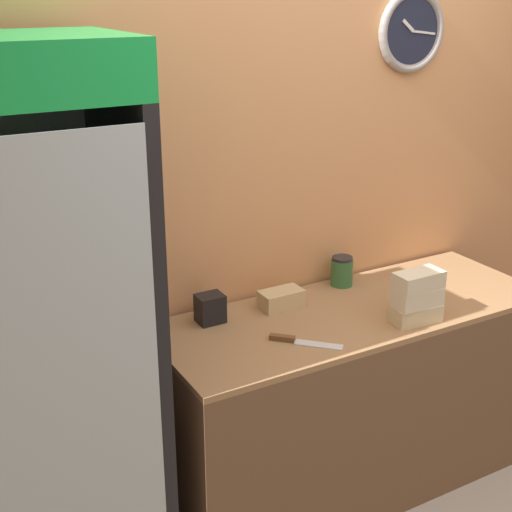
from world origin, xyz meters
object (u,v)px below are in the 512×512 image
sandwich_flat_left (281,299)px  beverage_cooler (25,324)px  chefs_knife (295,340)px  napkin_dispenser (210,308)px  sandwich_stack_middle (417,297)px  sandwich_stack_top (419,280)px  condiment_jar (342,271)px  sandwich_stack_bottom (416,313)px

sandwich_flat_left → beverage_cooler: bearing=-173.4°
chefs_knife → napkin_dispenser: size_ratio=1.92×
beverage_cooler → sandwich_stack_middle: size_ratio=9.91×
beverage_cooler → sandwich_stack_top: bearing=-10.2°
sandwich_stack_top → condiment_jar: (-0.04, 0.47, -0.12)m
sandwich_stack_bottom → sandwich_stack_top: bearing=0.0°
napkin_dispenser → chefs_knife: bearing=-57.5°
sandwich_stack_top → sandwich_flat_left: sandwich_stack_top is taller
beverage_cooler → chefs_knife: (0.97, -0.18, -0.23)m
sandwich_stack_bottom → sandwich_stack_top: sandwich_stack_top is taller
sandwich_flat_left → napkin_dispenser: 0.33m
sandwich_stack_middle → sandwich_flat_left: sandwich_stack_middle is taller
beverage_cooler → chefs_knife: size_ratio=8.91×
chefs_knife → sandwich_flat_left: bearing=68.3°
sandwich_flat_left → condiment_jar: size_ratio=1.37×
condiment_jar → sandwich_flat_left: bearing=-169.2°
sandwich_stack_top → sandwich_flat_left: bearing=135.9°
beverage_cooler → sandwich_stack_bottom: 1.53m
sandwich_stack_top → condiment_jar: 0.48m
sandwich_stack_top → napkin_dispenser: bearing=150.6°
sandwich_stack_bottom → chefs_knife: 0.54m
sandwich_stack_top → sandwich_flat_left: (-0.41, 0.39, -0.15)m
sandwich_stack_bottom → chefs_knife: bearing=170.5°
sandwich_stack_middle → napkin_dispenser: sandwich_stack_middle is taller
sandwich_stack_middle → beverage_cooler: bearing=169.8°
sandwich_flat_left → napkin_dispenser: napkin_dispenser is taller
beverage_cooler → sandwich_flat_left: bearing=6.6°
sandwich_stack_bottom → sandwich_flat_left: sandwich_flat_left is taller
sandwich_flat_left → condiment_jar: 0.38m
sandwich_stack_top → condiment_jar: bearing=94.6°
sandwich_stack_top → napkin_dispenser: (-0.74, 0.42, -0.12)m
sandwich_stack_middle → napkin_dispenser: (-0.74, 0.42, -0.05)m
sandwich_flat_left → sandwich_stack_middle: bearing=-44.1°
sandwich_stack_bottom → condiment_jar: (-0.04, 0.47, 0.03)m
sandwich_stack_middle → sandwich_flat_left: 0.57m
sandwich_stack_bottom → sandwich_flat_left: size_ratio=1.13×
chefs_knife → sandwich_stack_middle: bearing=-9.5°
beverage_cooler → chefs_knife: bearing=-10.6°
beverage_cooler → condiment_jar: 1.48m
sandwich_flat_left → condiment_jar: condiment_jar is taller
beverage_cooler → sandwich_flat_left: (1.09, 0.13, -0.20)m
sandwich_stack_bottom → condiment_jar: 0.47m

